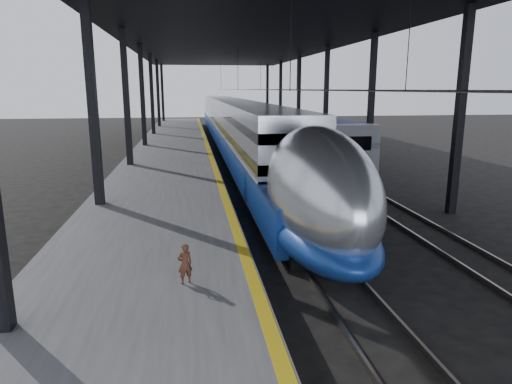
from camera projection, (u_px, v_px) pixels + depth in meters
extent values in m
plane|color=black|center=(260.00, 265.00, 14.71)|extent=(160.00, 160.00, 0.00)
cube|color=#4C4C4F|center=(171.00, 159.00, 33.41)|extent=(6.00, 80.00, 1.00)
cube|color=gold|center=(209.00, 152.00, 33.69)|extent=(0.30, 80.00, 0.01)
cube|color=slate|center=(236.00, 164.00, 34.18)|extent=(0.08, 80.00, 0.16)
cube|color=slate|center=(255.00, 163.00, 34.38)|extent=(0.08, 80.00, 0.16)
cube|color=slate|center=(301.00, 162.00, 34.88)|extent=(0.08, 80.00, 0.16)
cube|color=slate|center=(319.00, 162.00, 35.08)|extent=(0.08, 80.00, 0.16)
cube|color=black|center=(93.00, 116.00, 17.73)|extent=(0.35, 0.35, 9.00)
cube|color=black|center=(460.00, 113.00, 19.89)|extent=(0.35, 0.35, 9.00)
cube|color=black|center=(127.00, 107.00, 27.38)|extent=(0.35, 0.35, 9.00)
cube|color=black|center=(371.00, 105.00, 29.55)|extent=(0.35, 0.35, 9.00)
cube|color=black|center=(143.00, 102.00, 37.03)|extent=(0.35, 0.35, 9.00)
cube|color=black|center=(326.00, 101.00, 39.20)|extent=(0.35, 0.35, 9.00)
cube|color=black|center=(152.00, 99.00, 46.68)|extent=(0.35, 0.35, 9.00)
cube|color=black|center=(299.00, 99.00, 48.85)|extent=(0.35, 0.35, 9.00)
cube|color=black|center=(158.00, 98.00, 56.33)|extent=(0.35, 0.35, 9.00)
cube|color=black|center=(280.00, 97.00, 58.50)|extent=(0.35, 0.35, 9.00)
cube|color=black|center=(163.00, 96.00, 65.98)|extent=(0.35, 0.35, 9.00)
cube|color=black|center=(267.00, 96.00, 68.15)|extent=(0.35, 0.35, 9.00)
cube|color=black|center=(244.00, 35.00, 32.24)|extent=(18.00, 75.00, 0.45)
cylinder|color=slate|center=(245.00, 90.00, 33.08)|extent=(0.03, 74.00, 0.03)
cylinder|color=slate|center=(312.00, 90.00, 33.78)|extent=(0.03, 74.00, 0.03)
cube|color=silver|center=(231.00, 121.00, 45.36)|extent=(3.07, 57.00, 4.23)
cube|color=navy|center=(232.00, 136.00, 44.20)|extent=(3.15, 62.00, 1.64)
cube|color=silver|center=(231.00, 126.00, 45.46)|extent=(3.17, 57.00, 0.11)
cube|color=black|center=(231.00, 109.00, 45.09)|extent=(3.11, 57.00, 0.44)
cube|color=black|center=(231.00, 121.00, 45.36)|extent=(3.11, 57.00, 0.44)
ellipsoid|color=silver|center=(318.00, 191.00, 14.99)|extent=(3.07, 8.40, 4.23)
ellipsoid|color=navy|center=(317.00, 226.00, 15.26)|extent=(3.15, 8.40, 1.80)
ellipsoid|color=black|center=(345.00, 181.00, 12.30)|extent=(1.59, 2.20, 0.95)
cube|color=black|center=(316.00, 250.00, 15.45)|extent=(2.33, 2.60, 0.40)
cube|color=black|center=(242.00, 157.00, 36.68)|extent=(2.33, 2.60, 0.40)
cube|color=navy|center=(314.00, 140.00, 33.87)|extent=(2.58, 18.00, 3.50)
cube|color=#95979D|center=(353.00, 156.00, 25.76)|extent=(2.62, 1.20, 3.55)
cube|color=black|center=(358.00, 143.00, 24.99)|extent=(1.57, 0.06, 0.78)
cube|color=#A20C23|center=(357.00, 165.00, 25.25)|extent=(1.11, 0.06, 0.51)
cube|color=#95979D|center=(269.00, 122.00, 52.21)|extent=(2.58, 18.00, 3.50)
cube|color=#95979D|center=(248.00, 113.00, 70.54)|extent=(2.58, 18.00, 3.50)
cube|color=black|center=(338.00, 177.00, 28.44)|extent=(2.03, 2.40, 0.36)
cube|color=black|center=(274.00, 139.00, 49.68)|extent=(2.03, 2.40, 0.36)
imported|color=#492618|center=(185.00, 264.00, 10.80)|extent=(0.42, 0.35, 0.99)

